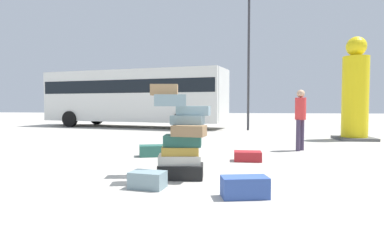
{
  "coord_description": "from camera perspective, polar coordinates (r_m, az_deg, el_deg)",
  "views": [
    {
      "loc": [
        0.75,
        -5.82,
        1.33
      ],
      "look_at": [
        -0.07,
        1.73,
        0.95
      ],
      "focal_mm": 30.61,
      "sensor_mm": 36.0,
      "label": 1
    }
  ],
  "objects": [
    {
      "name": "ground_plane",
      "position": [
        6.02,
        -1.16,
        -9.86
      ],
      "size": [
        80.0,
        80.0,
        0.0
      ],
      "primitive_type": "plane",
      "color": "#ADA89E"
    },
    {
      "name": "lamp_post",
      "position": [
        16.78,
        9.87,
        14.03
      ],
      "size": [
        0.36,
        0.36,
        7.19
      ],
      "color": "#333338",
      "rests_on": "ground"
    },
    {
      "name": "suitcase_slate_right_side",
      "position": [
        5.26,
        -7.74,
        -10.29
      ],
      "size": [
        0.59,
        0.45,
        0.26
      ],
      "primitive_type": "cube",
      "rotation": [
        0.0,
        0.0,
        -0.18
      ],
      "color": "gray",
      "rests_on": "ground"
    },
    {
      "name": "suitcase_teal_white_trunk",
      "position": [
        8.34,
        -6.83,
        -5.33
      ],
      "size": [
        0.76,
        0.58,
        0.28
      ],
      "primitive_type": "cube",
      "rotation": [
        0.0,
        0.0,
        0.29
      ],
      "color": "#26594C",
      "rests_on": "ground"
    },
    {
      "name": "yellow_dummy_statue",
      "position": [
        13.37,
        26.55,
        4.0
      ],
      "size": [
        1.28,
        1.28,
        3.75
      ],
      "color": "yellow",
      "rests_on": "ground"
    },
    {
      "name": "suitcase_maroon_upright_blue",
      "position": [
        7.7,
        9.68,
        -6.24
      ],
      "size": [
        0.62,
        0.41,
        0.22
      ],
      "primitive_type": "cube",
      "rotation": [
        0.0,
        0.0,
        -0.01
      ],
      "color": "maroon",
      "rests_on": "ground"
    },
    {
      "name": "person_bearded_onlooker",
      "position": [
        9.67,
        18.37,
        0.96
      ],
      "size": [
        0.3,
        0.3,
        1.72
      ],
      "rotation": [
        0.0,
        0.0,
        -2.27
      ],
      "color": "#3F334C",
      "rests_on": "ground"
    },
    {
      "name": "parked_bus",
      "position": [
        18.87,
        -10.15,
        4.37
      ],
      "size": [
        10.79,
        4.91,
        3.15
      ],
      "rotation": [
        0.0,
        0.0,
        -0.24
      ],
      "color": "silver",
      "rests_on": "ground"
    },
    {
      "name": "suitcase_tower",
      "position": [
        5.83,
        -1.9,
        -3.33
      ],
      "size": [
        1.11,
        0.89,
        1.68
      ],
      "color": "black",
      "rests_on": "ground"
    },
    {
      "name": "suitcase_navy_left_side",
      "position": [
        4.77,
        9.17,
        -11.45
      ],
      "size": [
        0.7,
        0.45,
        0.3
      ],
      "primitive_type": "cube",
      "rotation": [
        0.0,
        0.0,
        0.2
      ],
      "color": "#334F99",
      "rests_on": "ground"
    }
  ]
}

